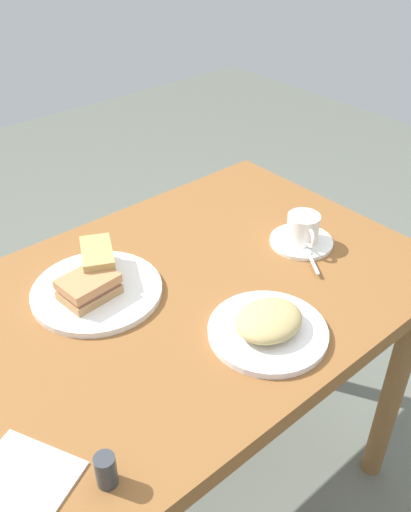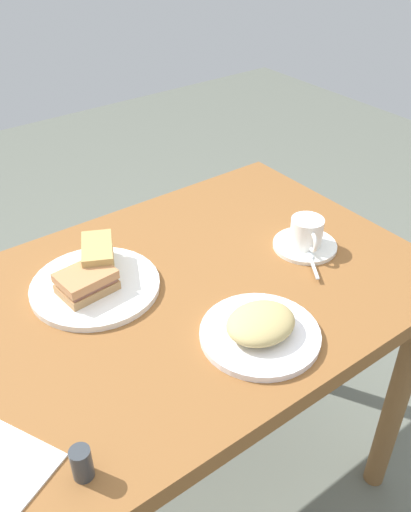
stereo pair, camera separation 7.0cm
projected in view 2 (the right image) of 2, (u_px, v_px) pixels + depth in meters
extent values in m
plane|color=#60655A|center=(181.00, 496.00, 1.62)|extent=(6.00, 6.00, 0.00)
cube|color=brown|center=(172.00, 300.00, 1.18)|extent=(1.14, 0.74, 0.04)
cylinder|color=brown|center=(250.00, 285.00, 1.84)|extent=(0.06, 0.06, 0.73)
cylinder|color=brown|center=(397.00, 398.00, 1.45)|extent=(0.06, 0.06, 0.73)
cylinder|color=white|center=(95.00, 286.00, 1.18)|extent=(0.28, 0.28, 0.01)
cube|color=tan|center=(87.00, 287.00, 1.15)|extent=(0.12, 0.09, 0.02)
cube|color=#8A5747|center=(86.00, 282.00, 1.14)|extent=(0.11, 0.09, 0.01)
cube|color=#BB7F50|center=(85.00, 276.00, 1.13)|extent=(0.12, 0.09, 0.02)
cube|color=tan|center=(99.00, 264.00, 1.21)|extent=(0.11, 0.13, 0.03)
cube|color=#955C45|center=(98.00, 257.00, 1.20)|extent=(0.10, 0.12, 0.01)
cube|color=tan|center=(97.00, 249.00, 1.19)|extent=(0.11, 0.13, 0.03)
cylinder|color=white|center=(305.00, 245.00, 1.31)|extent=(0.15, 0.15, 0.01)
cylinder|color=white|center=(307.00, 232.00, 1.28)|extent=(0.08, 0.08, 0.07)
cylinder|color=#AE6D53|center=(308.00, 221.00, 1.27)|extent=(0.07, 0.07, 0.01)
torus|color=white|center=(313.00, 242.00, 1.25)|extent=(0.03, 0.05, 0.05)
cube|color=silver|center=(314.00, 269.00, 1.22)|extent=(0.05, 0.07, 0.00)
ellipsoid|color=silver|center=(310.00, 256.00, 1.26)|extent=(0.03, 0.03, 0.01)
cylinder|color=white|center=(260.00, 334.00, 1.06)|extent=(0.23, 0.23, 0.01)
ellipsoid|color=tan|center=(261.00, 323.00, 1.04)|extent=(0.14, 0.12, 0.04)
cylinder|color=#33383D|center=(82.00, 463.00, 0.80)|extent=(0.03, 0.03, 0.06)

